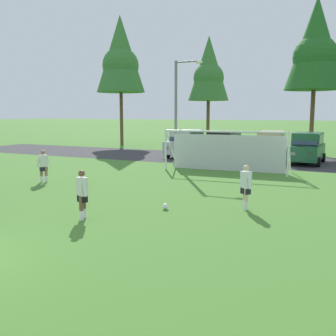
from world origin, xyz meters
The scene contains 15 objects.
ground_plane centered at (0.00, 15.00, 0.00)m, with size 400.00×400.00×0.00m, color #477A2D.
parking_lot_strip centered at (0.00, 23.35, 0.00)m, with size 52.00×8.40×0.01m, color #333335.
soccer_ball centered at (2.60, 7.06, 0.11)m, with size 0.22×0.22×0.22m.
soccer_goal centered at (1.76, 17.17, 1.29)m, with size 7.53×2.42×2.57m.
player_striker_near centered at (0.70, 4.72, 0.82)m, with size 0.67×0.45×1.64m.
player_midfield_center centered at (5.22, 8.33, 0.82)m, with size 0.58×0.58×1.64m.
player_winger_left centered at (-5.47, 9.42, 0.82)m, with size 0.46×0.66×1.64m.
parked_car_slot_far_left centered at (-3.58, 23.53, 1.11)m, with size 2.25×4.66×2.16m.
parked_car_slot_left centered at (-0.15, 22.67, 1.11)m, with size 2.18×4.62×2.16m.
parked_car_slot_center_left centered at (3.05, 24.52, 1.11)m, with size 2.36×4.71×2.16m.
parked_car_slot_center centered at (5.79, 23.21, 1.11)m, with size 2.28×4.67×2.16m.
tree_left_edge centered at (-14.54, 30.96, 9.62)m, with size 5.24×5.24×13.97m.
tree_mid_left centered at (-5.97, 35.26, 8.14)m, with size 4.44×4.44×11.84m.
tree_center_back centered at (5.34, 30.39, 9.12)m, with size 4.97×4.97×13.25m.
street_lamp centered at (-1.78, 17.94, 3.57)m, with size 2.00×0.32×6.86m.
Camera 1 is at (8.60, -5.15, 3.45)m, focal length 40.88 mm.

